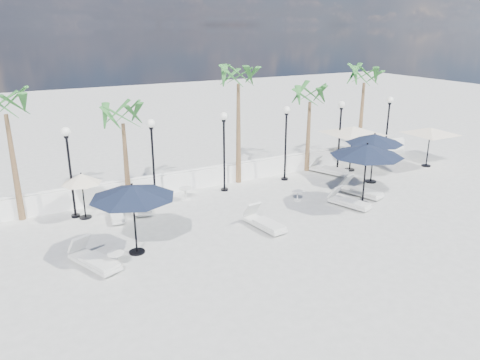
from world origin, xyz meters
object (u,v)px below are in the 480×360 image
lounger_7 (329,169)px  parasol_cream_small (81,179)px  lounger_1 (116,215)px  lounger_2 (131,206)px  lounger_5 (361,190)px  parasol_cream_sq_a (353,127)px  lounger_6 (349,202)px  parasol_cream_sq_b (431,128)px  lounger_0 (94,259)px  lounger_4 (145,205)px  parasol_navy_right (375,139)px  parasol_navy_mid (367,150)px  parasol_navy_left (132,192)px  lounger_3 (264,222)px

lounger_7 → parasol_cream_small: (-12.83, -0.02, 1.43)m
lounger_1 → lounger_2: (0.80, 0.65, 0.03)m
lounger_5 → parasol_cream_sq_a: bearing=40.6°
lounger_5 → lounger_6: lounger_5 is taller
lounger_7 → parasol_cream_small: 12.91m
parasol_cream_sq_a → parasol_cream_sq_b: (4.37, -1.48, -0.22)m
lounger_1 → lounger_2: 1.04m
lounger_0 → lounger_5: lounger_0 is taller
lounger_2 → lounger_7: (10.91, 0.13, 0.04)m
lounger_4 → parasol_navy_right: parasol_navy_right is taller
lounger_5 → parasol_navy_mid: size_ratio=0.69×
lounger_5 → parasol_navy_right: 3.04m
lounger_0 → parasol_cream_sq_b: (19.21, 2.95, 1.96)m
parasol_cream_sq_b → parasol_navy_mid: bearing=-158.9°
lounger_6 → parasol_navy_left: size_ratio=0.69×
parasol_navy_left → parasol_cream_small: size_ratio=1.48×
lounger_1 → parasol_navy_left: 3.95m
parasol_cream_small → lounger_1: bearing=-34.2°
parasol_navy_mid → parasol_cream_sq_b: size_ratio=0.66×
lounger_4 → lounger_6: (8.08, -3.91, 0.01)m
lounger_0 → parasol_cream_sq_b: bearing=-13.6°
lounger_2 → parasol_navy_right: (11.94, -2.00, 2.04)m
lounger_6 → parasol_cream_sq_a: (3.73, 4.27, 2.20)m
lounger_3 → parasol_cream_sq_a: size_ratio=0.40×
lounger_3 → parasol_cream_sq_a: (8.24, 4.45, 2.19)m
parasol_navy_left → lounger_4: bearing=68.3°
lounger_0 → lounger_5: size_ratio=1.02×
lounger_1 → parasol_navy_right: parasol_navy_right is taller
lounger_3 → parasol_navy_left: parasol_navy_left is taller
lounger_1 → lounger_5: (10.87, -2.66, 0.06)m
lounger_5 → parasol_navy_right: size_ratio=0.77×
lounger_7 → parasol_cream_small: parasol_cream_small is taller
lounger_4 → lounger_6: bearing=-8.3°
lounger_0 → parasol_navy_left: parasol_navy_left is taller
lounger_0 → lounger_1: 4.03m
lounger_6 → lounger_4: bearing=136.1°
lounger_6 → parasol_navy_right: parasol_navy_right is taller
lounger_7 → parasol_navy_right: size_ratio=0.78×
lounger_5 → parasol_navy_mid: 2.52m
lounger_7 → parasol_navy_mid: bearing=-131.7°
lounger_3 → lounger_4: 5.43m
lounger_1 → lounger_3: (4.93, -3.69, 0.06)m
lounger_2 → parasol_cream_small: bearing=167.4°
lounger_7 → parasol_cream_small: bearing=158.0°
parasol_cream_sq_a → parasol_cream_small: bearing=180.0°
lounger_0 → parasol_navy_right: size_ratio=0.78×
parasol_navy_right → parasol_cream_small: bearing=171.4°
lounger_4 → parasol_navy_mid: 9.92m
lounger_2 → parasol_cream_sq_a: bearing=-8.9°
lounger_0 → lounger_6: 11.11m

